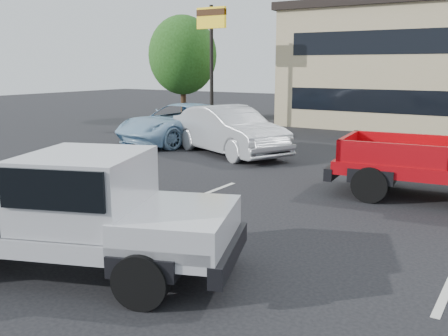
{
  "coord_description": "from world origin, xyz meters",
  "views": [
    {
      "loc": [
        3.82,
        -6.84,
        3.15
      ],
      "look_at": [
        -0.95,
        0.75,
        1.3
      ],
      "focal_mm": 40.0,
      "sensor_mm": 36.0,
      "label": 1
    }
  ],
  "objects": [
    {
      "name": "ground",
      "position": [
        0.0,
        0.0,
        0.0
      ],
      "size": [
        90.0,
        90.0,
        0.0
      ],
      "primitive_type": "plane",
      "color": "black",
      "rests_on": "ground"
    },
    {
      "name": "blue_suv",
      "position": [
        -8.63,
        9.66,
        0.8
      ],
      "size": [
        3.58,
        6.13,
        1.6
      ],
      "primitive_type": "imported",
      "rotation": [
        0.0,
        0.0,
        -0.17
      ],
      "color": "#91BAD9",
      "rests_on": "ground"
    },
    {
      "name": "tree_left",
      "position": [
        -14.0,
        17.0,
        3.73
      ],
      "size": [
        3.96,
        3.96,
        6.02
      ],
      "color": "#332114",
      "rests_on": "ground"
    },
    {
      "name": "motel_sign",
      "position": [
        -10.0,
        14.0,
        4.65
      ],
      "size": [
        1.6,
        0.22,
        6.0
      ],
      "color": "black",
      "rests_on": "ground"
    },
    {
      "name": "stripe_left",
      "position": [
        -3.0,
        2.0,
        0.0
      ],
      "size": [
        0.12,
        5.0,
        0.01
      ],
      "primitive_type": "cube",
      "color": "silver",
      "rests_on": "ground"
    },
    {
      "name": "silver_sedan",
      "position": [
        -5.48,
        8.31,
        0.86
      ],
      "size": [
        5.52,
        3.84,
        1.72
      ],
      "primitive_type": "imported",
      "rotation": [
        0.0,
        0.0,
        1.14
      ],
      "color": "#ABAEB3",
      "rests_on": "ground"
    },
    {
      "name": "silver_pickup",
      "position": [
        -2.02,
        -1.9,
        1.05
      ],
      "size": [
        6.02,
        3.83,
        2.06
      ],
      "rotation": [
        0.0,
        0.0,
        0.36
      ],
      "color": "black",
      "rests_on": "ground"
    }
  ]
}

